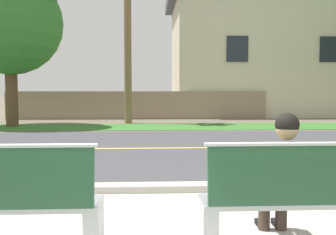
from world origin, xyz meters
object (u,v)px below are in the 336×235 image
object	(u,v)px
bench_left	(4,204)
bench_right	(293,200)
shade_tree_far_left	(12,14)
seated_person_olive	(283,172)

from	to	relation	value
bench_left	bench_right	bearing A→B (deg)	0.00
bench_right	shade_tree_far_left	bearing A→B (deg)	118.30
seated_person_olive	bench_right	bearing A→B (deg)	-74.46
bench_left	shade_tree_far_left	xyz separation A→B (m)	(-4.05, 12.39, 3.97)
bench_right	shade_tree_far_left	xyz separation A→B (m)	(-6.67, 12.39, 3.97)
bench_left	shade_tree_far_left	size ratio (longest dim) A/B	0.25
bench_right	shade_tree_far_left	size ratio (longest dim) A/B	0.25
shade_tree_far_left	bench_right	bearing A→B (deg)	-61.70
bench_right	shade_tree_far_left	world-z (taller)	shade_tree_far_left
bench_right	seated_person_olive	xyz separation A→B (m)	(-0.05, 0.17, 0.23)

